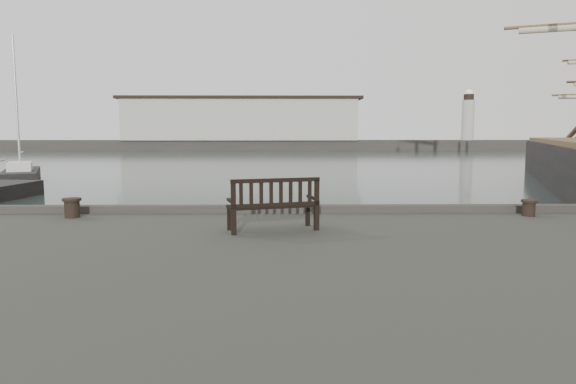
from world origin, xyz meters
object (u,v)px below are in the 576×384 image
bollard_left (72,208)px  yacht_d (21,178)px  bench (273,214)px  bollard_right (529,208)px

bollard_left → yacht_d: 29.52m
bench → bollard_right: bench is taller
bench → bollard_right: size_ratio=4.96×
bench → yacht_d: (-18.75, 27.46, -1.65)m
yacht_d → bench: bearing=-78.9°
bollard_right → yacht_d: bearing=133.7°
bollard_left → bollard_right: bollard_left is taller
bollard_right → yacht_d: (-24.64, 25.77, -1.51)m
bench → bollard_right: (5.88, 1.69, -0.14)m
bench → bollard_right: bearing=-0.1°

